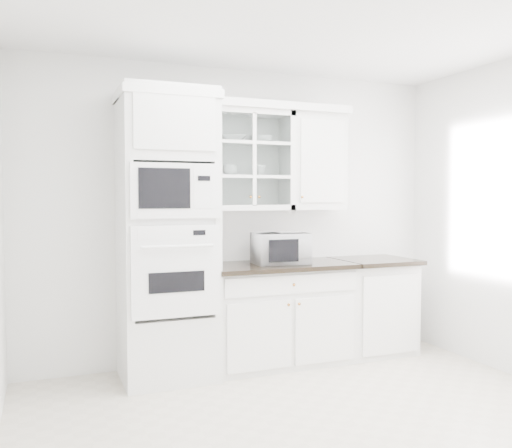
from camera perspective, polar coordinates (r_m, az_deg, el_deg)
name	(u,v)px	position (r m, az deg, el deg)	size (l,w,h in m)	color
ground	(330,430)	(3.79, 7.76, -20.70)	(4.00, 3.50, 0.01)	beige
room_shell	(301,160)	(3.86, 4.79, 6.72)	(4.00, 3.50, 2.70)	white
oven_column	(167,235)	(4.56, -9.34, -1.20)	(0.76, 0.68, 2.40)	silver
base_cabinet_run	(279,313)	(5.01, 2.40, -9.33)	(1.32, 0.67, 0.92)	silver
extra_base_cabinet	(372,305)	(5.48, 12.10, -8.32)	(0.72, 0.67, 0.92)	silver
upper_cabinet_glass	(248,161)	(4.94, -0.88, 6.70)	(0.80, 0.33, 0.90)	silver
upper_cabinet_solid	(314,162)	(5.22, 6.12, 6.47)	(0.55, 0.33, 0.90)	silver
crown_molding	(238,105)	(4.94, -1.95, 12.37)	(2.14, 0.38, 0.07)	white
countertop_microwave	(280,248)	(4.88, 2.56, -2.55)	(0.48, 0.40, 0.28)	white
bowl_a	(233,139)	(4.89, -2.48, 8.95)	(0.24, 0.24, 0.06)	white
bowl_b	(261,140)	(5.01, 0.51, 8.86)	(0.21, 0.21, 0.07)	white
cup_a	(230,170)	(4.90, -2.76, 5.66)	(0.12, 0.12, 0.10)	white
cup_b	(259,171)	(4.98, 0.35, 5.65)	(0.11, 0.11, 0.10)	white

